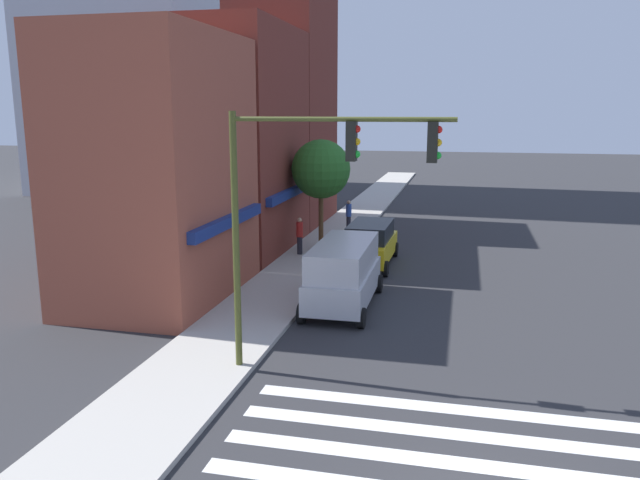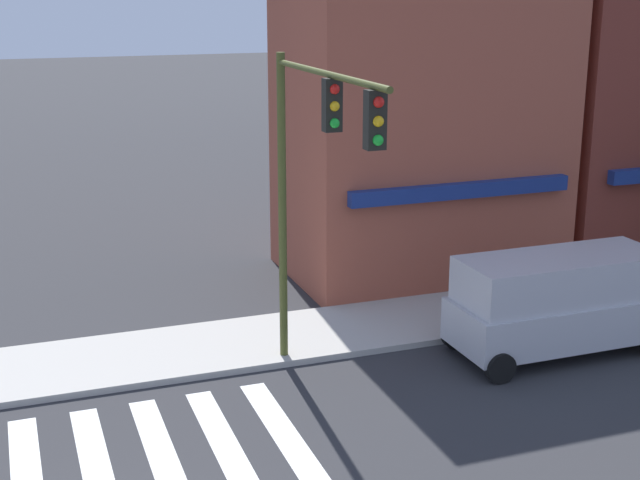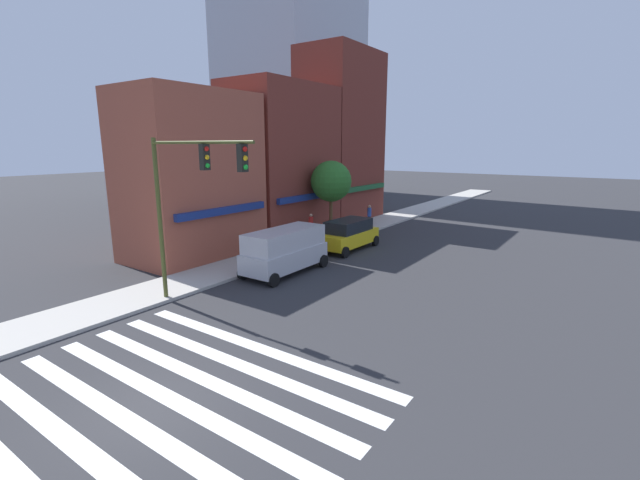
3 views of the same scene
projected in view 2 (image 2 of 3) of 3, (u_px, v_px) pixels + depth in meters
sidewalk_left at (46, 370)px, 19.57m from camera, size 120.00×3.00×0.15m
traffic_signal at (312, 159)px, 17.14m from camera, size 0.32×5.61×6.90m
van_silver at (559, 300)px, 20.39m from camera, size 5.01×2.22×2.34m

